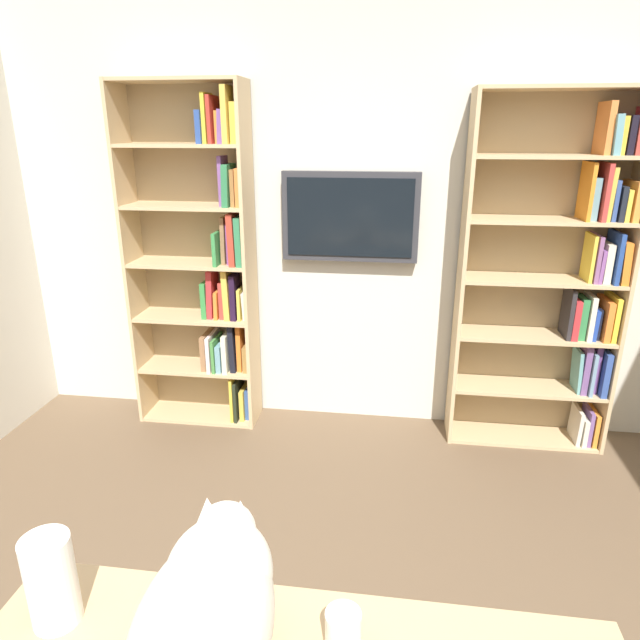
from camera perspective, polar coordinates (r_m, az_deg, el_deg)
The scene contains 7 objects.
wall_back at distance 3.46m, azimuth 4.35°, elevation 10.66°, with size 4.52×0.06×2.70m, color beige.
bookshelf_left at distance 3.48m, azimuth 23.52°, elevation 4.12°, with size 0.92×0.28×2.06m.
bookshelf_right at distance 3.55m, azimuth -11.64°, elevation 5.46°, with size 0.77×0.28×2.12m.
wall_mounted_tv at distance 3.38m, azimuth 3.11°, elevation 10.51°, with size 0.82×0.07×0.53m.
cat at distance 1.28m, azimuth -11.35°, elevation -27.28°, with size 0.27×0.59×0.34m.
paper_towel_roll at distance 1.52m, azimuth -25.88°, elevation -22.93°, with size 0.11×0.11×0.23m, color white.
coffee_mug at distance 1.39m, azimuth 2.38°, elevation -29.26°, with size 0.08×0.08×0.10m, color white.
Camera 1 is at (-0.21, 1.19, 1.85)m, focal length 31.16 mm.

